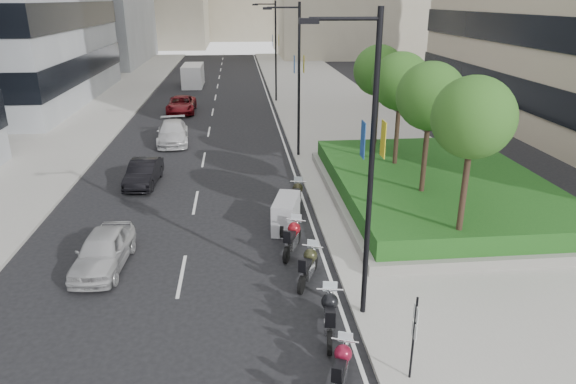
{
  "coord_description": "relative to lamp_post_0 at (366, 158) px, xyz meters",
  "views": [
    {
      "loc": [
        0.69,
        -12.18,
        9.17
      ],
      "look_at": [
        2.55,
        6.69,
        2.0
      ],
      "focal_mm": 32.0,
      "sensor_mm": 36.0,
      "label": 1
    }
  ],
  "objects": [
    {
      "name": "lamp_post_2",
      "position": [
        0.0,
        35.0,
        0.0
      ],
      "size": [
        2.34,
        0.45,
        9.0
      ],
      "color": "black",
      "rests_on": "ground"
    },
    {
      "name": "car_c",
      "position": [
        -7.9,
        21.11,
        -4.35
      ],
      "size": [
        2.4,
        5.07,
        1.43
      ],
      "primitive_type": "imported",
      "rotation": [
        0.0,
        0.0,
        0.08
      ],
      "color": "silver",
      "rests_on": "ground"
    },
    {
      "name": "hedge",
      "position": [
        5.86,
        9.0,
        -4.12
      ],
      "size": [
        9.4,
        13.4,
        0.8
      ],
      "primitive_type": "cube",
      "color": "#123F13",
      "rests_on": "planter"
    },
    {
      "name": "sidewalk_right",
      "position": [
        4.86,
        29.0,
        -4.99
      ],
      "size": [
        10.0,
        100.0,
        0.15
      ],
      "primitive_type": "cube",
      "color": "#9E9B93",
      "rests_on": "ground"
    },
    {
      "name": "sidewalk_left",
      "position": [
        -16.14,
        29.0,
        -4.99
      ],
      "size": [
        8.0,
        100.0,
        0.15
      ],
      "primitive_type": "cube",
      "color": "#9E9B93",
      "rests_on": "ground"
    },
    {
      "name": "delivery_van",
      "position": [
        -8.29,
        45.03,
        -3.97
      ],
      "size": [
        2.15,
        5.58,
        2.34
      ],
      "rotation": [
        0.0,
        0.0,
        -0.01
      ],
      "color": "white",
      "rests_on": "ground"
    },
    {
      "name": "lane_edge",
      "position": [
        -0.44,
        29.0,
        -5.06
      ],
      "size": [
        0.12,
        100.0,
        0.01
      ],
      "primitive_type": "cube",
      "color": "silver",
      "rests_on": "ground"
    },
    {
      "name": "tree_1",
      "position": [
        4.36,
        7.0,
        0.36
      ],
      "size": [
        2.8,
        2.8,
        6.3
      ],
      "color": "#332319",
      "rests_on": "planter"
    },
    {
      "name": "lamp_post_0",
      "position": [
        0.0,
        0.0,
        0.0
      ],
      "size": [
        2.34,
        0.45,
        9.0
      ],
      "color": "black",
      "rests_on": "ground"
    },
    {
      "name": "motorcycle_5",
      "position": [
        -1.59,
        6.61,
        -4.39
      ],
      "size": [
        1.43,
        2.38,
        1.35
      ],
      "rotation": [
        0.0,
        0.0,
        1.32
      ],
      "color": "black",
      "rests_on": "ground"
    },
    {
      "name": "tree_0",
      "position": [
        4.36,
        3.0,
        0.36
      ],
      "size": [
        2.8,
        2.8,
        6.3
      ],
      "color": "#332319",
      "rests_on": "planter"
    },
    {
      "name": "motorcycle_1",
      "position": [
        -1.12,
        -2.97,
        -4.5
      ],
      "size": [
        0.95,
        2.01,
        1.05
      ],
      "rotation": [
        0.0,
        0.0,
        1.21
      ],
      "color": "black",
      "rests_on": "ground"
    },
    {
      "name": "ground",
      "position": [
        -4.14,
        -1.0,
        -5.07
      ],
      "size": [
        160.0,
        160.0,
        0.0
      ],
      "primitive_type": "plane",
      "color": "black",
      "rests_on": "ground"
    },
    {
      "name": "parking_sign",
      "position": [
        0.66,
        -3.0,
        -3.61
      ],
      "size": [
        0.06,
        0.32,
        2.5
      ],
      "color": "black",
      "rests_on": "ground"
    },
    {
      "name": "car_a",
      "position": [
        -8.46,
        3.88,
        -4.38
      ],
      "size": [
        1.86,
        4.1,
        1.37
      ],
      "primitive_type": "imported",
      "rotation": [
        0.0,
        0.0,
        -0.06
      ],
      "color": "#B1B1B3",
      "rests_on": "ground"
    },
    {
      "name": "motorcycle_6",
      "position": [
        -0.84,
        8.88,
        -4.46
      ],
      "size": [
        0.75,
        2.25,
        1.13
      ],
      "rotation": [
        0.0,
        0.0,
        1.39
      ],
      "color": "black",
      "rests_on": "ground"
    },
    {
      "name": "planter",
      "position": [
        5.86,
        9.0,
        -4.72
      ],
      "size": [
        10.0,
        14.0,
        0.4
      ],
      "primitive_type": "cube",
      "color": "gray",
      "rests_on": "sidewalk_right"
    },
    {
      "name": "motorcycle_3",
      "position": [
        -1.23,
        2.22,
        -4.47
      ],
      "size": [
        1.07,
        2.1,
        1.11
      ],
      "rotation": [
        0.0,
        0.0,
        1.16
      ],
      "color": "black",
      "rests_on": "ground"
    },
    {
      "name": "motorcycle_2",
      "position": [
        -1.03,
        -0.8,
        -4.44
      ],
      "size": [
        0.78,
        2.35,
        1.17
      ],
      "rotation": [
        0.0,
        0.0,
        1.41
      ],
      "color": "black",
      "rests_on": "ground"
    },
    {
      "name": "lane_centre",
      "position": [
        -5.64,
        29.0,
        -5.06
      ],
      "size": [
        0.12,
        100.0,
        0.01
      ],
      "primitive_type": "cube",
      "color": "silver",
      "rests_on": "ground"
    },
    {
      "name": "car_d",
      "position": [
        -8.26,
        31.04,
        -4.38
      ],
      "size": [
        2.33,
        4.98,
        1.38
      ],
      "primitive_type": "imported",
      "rotation": [
        0.0,
        0.0,
        0.01
      ],
      "color": "maroon",
      "rests_on": "ground"
    },
    {
      "name": "tree_3",
      "position": [
        4.36,
        15.0,
        0.36
      ],
      "size": [
        2.8,
        2.8,
        6.3
      ],
      "color": "#332319",
      "rests_on": "planter"
    },
    {
      "name": "motorcycle_4",
      "position": [
        -1.55,
        4.41,
        -4.45
      ],
      "size": [
        1.04,
        2.2,
        1.15
      ],
      "rotation": [
        0.0,
        0.0,
        1.21
      ],
      "color": "black",
      "rests_on": "ground"
    },
    {
      "name": "car_b",
      "position": [
        -8.48,
        12.81,
        -4.42
      ],
      "size": [
        1.6,
        3.98,
        1.29
      ],
      "primitive_type": "imported",
      "rotation": [
        0.0,
        0.0,
        -0.06
      ],
      "color": "black",
      "rests_on": "ground"
    },
    {
      "name": "lamp_post_1",
      "position": [
        0.0,
        17.0,
        0.0
      ],
      "size": [
        2.34,
        0.45,
        9.0
      ],
      "color": "black",
      "rests_on": "ground"
    },
    {
      "name": "tree_2",
      "position": [
        4.36,
        11.0,
        0.36
      ],
      "size": [
        2.8,
        2.8,
        6.3
      ],
      "color": "#332319",
      "rests_on": "planter"
    }
  ]
}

